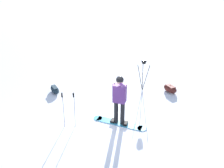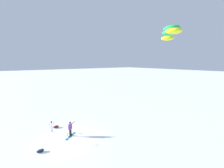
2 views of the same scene
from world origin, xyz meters
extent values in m
plane|color=white|center=(0.00, 0.00, 0.00)|extent=(300.00, 300.00, 0.00)
cylinder|color=black|center=(-0.42, -0.33, 0.42)|extent=(0.14, 0.14, 0.85)
cylinder|color=black|center=(-0.25, -0.19, 0.42)|extent=(0.14, 0.14, 0.85)
cube|color=#592D72|center=(-0.34, -0.26, 1.15)|extent=(0.47, 0.46, 0.60)
sphere|color=tan|center=(-0.34, -0.26, 1.59)|extent=(0.23, 0.23, 0.23)
sphere|color=black|center=(-0.34, -0.26, 1.62)|extent=(0.24, 0.24, 0.24)
cylinder|color=#592D72|center=(-0.64, -0.18, 1.56)|extent=(0.42, 0.48, 0.42)
cylinder|color=#592D72|center=(-0.17, -0.15, 1.15)|extent=(0.09, 0.09, 0.60)
cube|color=teal|center=(-0.34, -0.26, 0.01)|extent=(1.44, 1.18, 0.02)
cylinder|color=teal|center=(-0.97, -0.73, 0.01)|extent=(0.30, 0.30, 0.02)
cylinder|color=teal|center=(0.29, 0.21, 0.01)|extent=(0.30, 0.30, 0.02)
cube|color=black|center=(-0.51, -0.39, 0.06)|extent=(0.23, 0.24, 0.08)
cube|color=black|center=(-0.16, -0.13, 0.06)|extent=(0.23, 0.24, 0.08)
ellipsoid|color=#192833|center=(2.94, 0.83, 0.13)|extent=(0.69, 0.29, 0.27)
cube|color=#263A47|center=(2.94, 0.83, 0.23)|extent=(0.41, 0.18, 0.08)
cylinder|color=#262628|center=(1.17, -2.29, 0.61)|extent=(0.07, 0.31, 1.23)
cylinder|color=#262628|center=(1.02, -2.48, 0.61)|extent=(0.30, 0.13, 1.23)
cylinder|color=#262628|center=(1.27, -2.50, 0.61)|extent=(0.27, 0.19, 1.23)
cube|color=black|center=(1.15, -2.43, 1.25)|extent=(0.10, 0.10, 0.06)
cube|color=black|center=(1.15, -2.43, 1.33)|extent=(0.12, 0.16, 0.10)
ellipsoid|color=#4C1E19|center=(0.44, -3.36, 0.14)|extent=(0.71, 0.45, 0.28)
cube|color=brown|center=(0.44, -3.36, 0.24)|extent=(0.43, 0.27, 0.08)
cylinder|color=gray|center=(0.36, 1.01, 0.60)|extent=(0.13, 0.12, 1.20)
cylinder|color=black|center=(0.36, 1.01, 1.13)|extent=(0.05, 0.05, 0.14)
cylinder|color=gray|center=(0.54, 1.32, 0.60)|extent=(0.14, 0.10, 1.20)
cylinder|color=black|center=(0.54, 1.32, 1.13)|extent=(0.05, 0.05, 0.14)
camera|label=1|loc=(-5.62, 3.28, 4.60)|focal=36.84mm
camera|label=2|loc=(4.54, 14.30, 8.35)|focal=22.20mm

